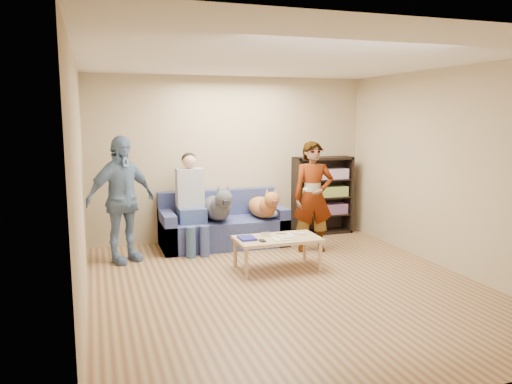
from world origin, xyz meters
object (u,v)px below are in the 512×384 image
object	(u,v)px
coffee_table	(277,241)
bookshelf	(322,194)
camera_silver	(266,234)
dog_tan	(264,206)
person_standing_right	(313,197)
sofa	(223,227)
notebook_blue	(247,238)
dog_gray	(217,207)
person_seated	(191,199)
person_standing_left	(121,200)

from	to	relation	value
coffee_table	bookshelf	size ratio (longest dim) A/B	0.85
camera_silver	dog_tan	bearing A→B (deg)	72.24
person_standing_right	camera_silver	size ratio (longest dim) A/B	14.73
dog_tan	sofa	bearing A→B (deg)	161.97
person_standing_right	coffee_table	distance (m)	1.13
notebook_blue	camera_silver	bearing A→B (deg)	14.04
dog_gray	coffee_table	xyz separation A→B (m)	(0.49, -1.25, -0.26)
dog_tan	coffee_table	size ratio (longest dim) A/B	1.04
coffee_table	bookshelf	distance (m)	2.20
person_standing_right	dog_tan	world-z (taller)	person_standing_right
coffee_table	person_seated	bearing A→B (deg)	124.36
notebook_blue	bookshelf	world-z (taller)	bookshelf
notebook_blue	sofa	world-z (taller)	sofa
person_standing_right	coffee_table	bearing A→B (deg)	-128.31
person_standing_left	notebook_blue	size ratio (longest dim) A/B	6.65
person_standing_right	person_seated	xyz separation A→B (m)	(-1.68, 0.62, -0.04)
person_standing_left	coffee_table	size ratio (longest dim) A/B	1.57
notebook_blue	camera_silver	xyz separation A→B (m)	(0.28, 0.07, 0.01)
notebook_blue	sofa	size ratio (longest dim) A/B	0.14
dog_tan	coffee_table	bearing A→B (deg)	-100.74
notebook_blue	dog_tan	distance (m)	1.33
bookshelf	dog_gray	bearing A→B (deg)	-168.34
sofa	coffee_table	xyz separation A→B (m)	(0.37, -1.41, 0.09)
person_seated	camera_silver	bearing A→B (deg)	-56.94
dog_gray	coffee_table	world-z (taller)	dog_gray
sofa	dog_gray	size ratio (longest dim) A/B	1.52
dog_gray	coffee_table	distance (m)	1.37
notebook_blue	dog_tan	world-z (taller)	dog_tan
person_standing_left	bookshelf	distance (m)	3.39
sofa	camera_silver	bearing A→B (deg)	-78.88
sofa	person_standing_right	bearing A→B (deg)	-32.22
camera_silver	bookshelf	distance (m)	2.18
camera_silver	person_standing_right	bearing A→B (deg)	30.49
sofa	person_seated	bearing A→B (deg)	-165.89
person_seated	dog_tan	size ratio (longest dim) A/B	1.29
coffee_table	notebook_blue	bearing A→B (deg)	172.87
person_standing_right	sofa	distance (m)	1.49
person_standing_right	dog_tan	distance (m)	0.82
person_standing_left	coffee_table	bearing A→B (deg)	-54.64
dog_gray	coffee_table	size ratio (longest dim) A/B	1.13
person_seated	dog_tan	bearing A→B (deg)	-3.61
camera_silver	coffee_table	world-z (taller)	camera_silver
person_seated	bookshelf	xyz separation A→B (m)	(2.30, 0.36, -0.09)
person_standing_right	camera_silver	xyz separation A→B (m)	(-0.93, -0.55, -0.37)
person_standing_left	camera_silver	distance (m)	2.01
person_standing_left	dog_tan	bearing A→B (deg)	-21.01
camera_silver	bookshelf	world-z (taller)	bookshelf
camera_silver	person_seated	xyz separation A→B (m)	(-0.76, 1.16, 0.33)
notebook_blue	sofa	bearing A→B (deg)	88.88
dog_tan	bookshelf	bearing A→B (deg)	19.78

